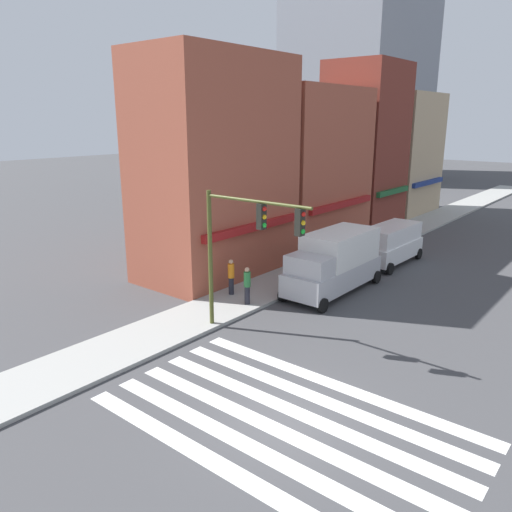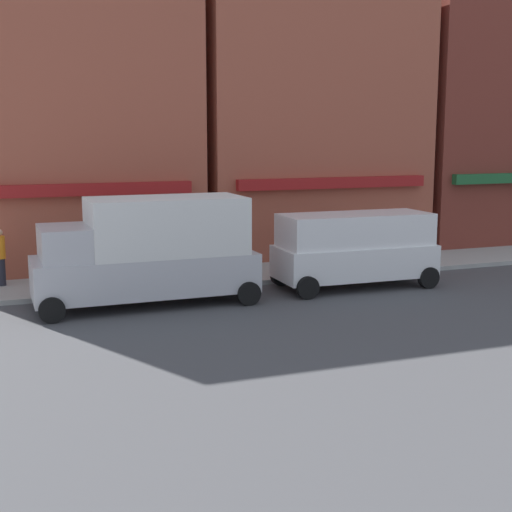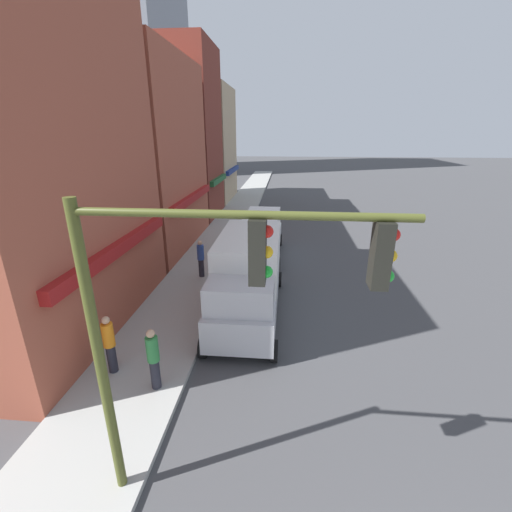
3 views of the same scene
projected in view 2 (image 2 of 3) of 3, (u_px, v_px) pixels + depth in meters
storefront_row at (362, 111)px, 29.27m from camera, size 32.75×5.30×12.73m
box_truck_silver at (148, 249)px, 20.02m from camera, size 6.20×2.42×3.04m
van_white at (355, 247)px, 22.38m from camera, size 5.04×2.22×2.34m
pedestrian_orange_vest at (0, 256)px, 21.94m from camera, size 0.32×0.32×1.77m
pedestrian_blue_shirt at (224, 248)px, 23.57m from camera, size 0.32×0.32×1.77m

